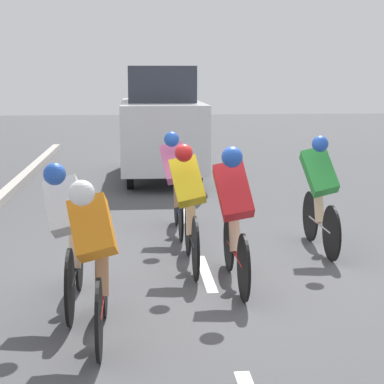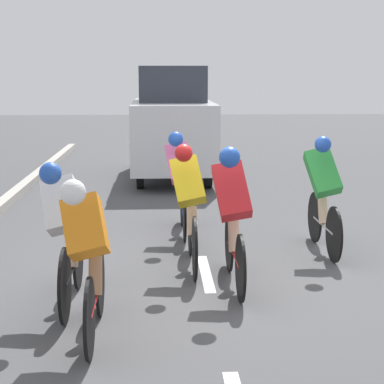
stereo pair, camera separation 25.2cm
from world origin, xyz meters
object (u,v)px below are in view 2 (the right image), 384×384
(cyclist_white, at_px, (66,232))
(cyclist_yellow, at_px, (190,204))
(cyclist_orange, at_px, (88,255))
(cyclist_green, at_px, (323,192))
(support_car, at_px, (172,124))
(cyclist_pink, at_px, (181,181))
(cyclist_red, at_px, (233,214))

(cyclist_white, xyz_separation_m, cyclist_yellow, (-1.26, -1.21, 0.01))
(cyclist_orange, distance_m, cyclist_green, 3.70)
(cyclist_green, distance_m, support_car, 6.47)
(cyclist_pink, relative_size, cyclist_yellow, 0.96)
(cyclist_white, xyz_separation_m, cyclist_orange, (-0.30, 0.78, -0.01))
(cyclist_red, distance_m, cyclist_yellow, 0.83)
(cyclist_green, bearing_deg, cyclist_yellow, 18.34)
(cyclist_white, relative_size, cyclist_yellow, 0.98)
(cyclist_white, distance_m, cyclist_yellow, 1.74)
(cyclist_green, bearing_deg, cyclist_red, 44.63)
(cyclist_white, xyz_separation_m, cyclist_green, (-2.97, -1.78, 0.03))
(cyclist_orange, xyz_separation_m, support_car, (-0.92, -8.77, 0.45))
(cyclist_pink, bearing_deg, cyclist_white, 66.98)
(cyclist_pink, distance_m, cyclist_white, 3.10)
(cyclist_red, bearing_deg, cyclist_pink, -78.88)
(cyclist_pink, height_order, cyclist_white, cyclist_pink)
(cyclist_orange, height_order, cyclist_yellow, cyclist_yellow)
(cyclist_white, relative_size, cyclist_orange, 1.04)
(cyclist_orange, height_order, support_car, support_car)
(cyclist_orange, relative_size, cyclist_red, 0.95)
(cyclist_white, xyz_separation_m, support_car, (-1.22, -7.99, 0.44))
(cyclist_orange, bearing_deg, cyclist_red, -136.98)
(cyclist_orange, xyz_separation_m, cyclist_red, (-1.37, -1.28, 0.06))
(cyclist_pink, relative_size, cyclist_green, 1.01)
(cyclist_green, distance_m, cyclist_yellow, 1.80)
(cyclist_yellow, bearing_deg, cyclist_green, -161.66)
(cyclist_orange, bearing_deg, support_car, -95.96)
(support_car, bearing_deg, cyclist_orange, 84.04)
(cyclist_yellow, relative_size, support_car, 0.42)
(cyclist_green, height_order, cyclist_red, cyclist_red)
(cyclist_pink, height_order, cyclist_yellow, cyclist_yellow)
(cyclist_orange, xyz_separation_m, cyclist_yellow, (-0.96, -1.99, 0.02))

